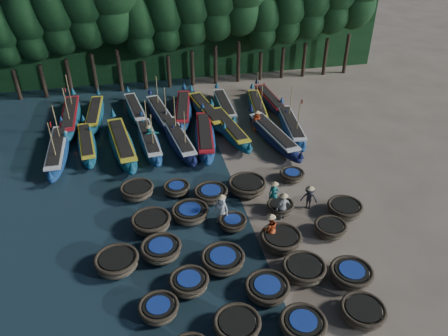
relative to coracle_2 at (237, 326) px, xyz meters
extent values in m
plane|color=gray|center=(2.56, 8.84, -0.46)|extent=(120.00, 120.00, 0.00)
cube|color=black|center=(2.56, 32.34, 4.54)|extent=(40.00, 3.00, 10.00)
ellipsoid|color=brown|center=(0.00, 0.00, -0.10)|extent=(2.35, 2.35, 0.72)
torus|color=#342D1F|center=(0.00, 0.00, 0.24)|extent=(2.10, 2.10, 0.22)
cylinder|color=black|center=(0.00, 0.00, 0.28)|extent=(1.58, 1.58, 0.07)
ellipsoid|color=brown|center=(2.77, -0.58, -0.12)|extent=(2.39, 2.39, 0.70)
torus|color=#342D1F|center=(2.77, -0.58, 0.21)|extent=(2.07, 2.07, 0.21)
cylinder|color=black|center=(2.77, -0.58, 0.25)|extent=(1.56, 1.56, 0.06)
cylinder|color=navy|center=(2.77, -0.58, 0.30)|extent=(1.20, 1.20, 0.04)
ellipsoid|color=brown|center=(5.66, -0.45, -0.15)|extent=(2.24, 2.24, 0.62)
torus|color=#342D1F|center=(5.66, -0.45, 0.14)|extent=(2.06, 2.06, 0.19)
cylinder|color=black|center=(5.66, -0.45, 0.18)|extent=(1.57, 1.57, 0.06)
ellipsoid|color=brown|center=(-3.20, 1.70, -0.17)|extent=(2.08, 2.08, 0.59)
torus|color=#342D1F|center=(-3.20, 1.70, 0.11)|extent=(1.86, 1.86, 0.18)
cylinder|color=black|center=(-3.20, 1.70, 0.15)|extent=(1.41, 1.41, 0.05)
cylinder|color=navy|center=(-3.20, 1.70, 0.18)|extent=(1.08, 1.08, 0.04)
ellipsoid|color=brown|center=(-1.64, 2.92, -0.14)|extent=(2.07, 2.07, 0.64)
torus|color=#342D1F|center=(-1.64, 2.92, 0.16)|extent=(1.95, 1.95, 0.19)
cylinder|color=black|center=(-1.64, 2.92, 0.19)|extent=(1.47, 1.47, 0.06)
cylinder|color=navy|center=(-1.64, 2.92, 0.23)|extent=(1.13, 1.13, 0.04)
ellipsoid|color=brown|center=(1.89, 1.76, -0.15)|extent=(2.54, 2.54, 0.62)
torus|color=#342D1F|center=(1.89, 1.76, 0.14)|extent=(2.14, 2.14, 0.19)
cylinder|color=black|center=(1.89, 1.76, 0.18)|extent=(1.63, 1.63, 0.06)
cylinder|color=navy|center=(1.89, 1.76, 0.21)|extent=(1.26, 1.26, 0.04)
ellipsoid|color=brown|center=(4.03, 2.53, -0.13)|extent=(2.64, 2.64, 0.67)
torus|color=#342D1F|center=(4.03, 2.53, 0.19)|extent=(2.20, 2.20, 0.20)
cylinder|color=black|center=(4.03, 2.53, 0.23)|extent=(1.68, 1.68, 0.06)
ellipsoid|color=brown|center=(6.14, 1.69, -0.11)|extent=(2.35, 2.35, 0.71)
torus|color=#342D1F|center=(6.14, 1.69, 0.22)|extent=(2.14, 2.14, 0.21)
cylinder|color=black|center=(6.14, 1.69, 0.27)|extent=(1.62, 1.62, 0.06)
cylinder|color=navy|center=(6.14, 1.69, 0.31)|extent=(1.24, 1.24, 0.04)
ellipsoid|color=brown|center=(-4.99, 4.98, -0.09)|extent=(2.48, 2.48, 0.74)
torus|color=#342D1F|center=(-4.99, 4.98, 0.25)|extent=(2.27, 2.27, 0.22)
cylinder|color=black|center=(-4.99, 4.98, 0.30)|extent=(1.71, 1.71, 0.07)
ellipsoid|color=brown|center=(-2.73, 5.43, -0.11)|extent=(2.44, 2.44, 0.71)
torus|color=#342D1F|center=(-2.73, 5.43, 0.22)|extent=(2.17, 2.17, 0.21)
cylinder|color=black|center=(-2.73, 5.43, 0.26)|extent=(1.64, 1.64, 0.06)
cylinder|color=navy|center=(-2.73, 5.43, 0.31)|extent=(1.27, 1.27, 0.04)
ellipsoid|color=brown|center=(0.26, 4.04, -0.13)|extent=(2.45, 2.45, 0.67)
torus|color=#342D1F|center=(0.26, 4.04, 0.18)|extent=(2.27, 2.27, 0.20)
cylinder|color=black|center=(0.26, 4.04, 0.22)|extent=(1.73, 1.73, 0.06)
cylinder|color=navy|center=(0.26, 4.04, 0.27)|extent=(1.33, 1.33, 0.04)
ellipsoid|color=brown|center=(3.61, 4.82, -0.10)|extent=(2.24, 2.24, 0.72)
torus|color=#342D1F|center=(3.61, 4.82, 0.24)|extent=(2.26, 2.26, 0.22)
cylinder|color=black|center=(3.61, 4.82, 0.28)|extent=(1.71, 1.71, 0.07)
ellipsoid|color=brown|center=(6.62, 5.16, -0.15)|extent=(2.20, 2.20, 0.64)
torus|color=#342D1F|center=(6.62, 5.16, 0.15)|extent=(1.83, 1.83, 0.19)
cylinder|color=black|center=(6.62, 5.16, 0.19)|extent=(1.37, 1.37, 0.06)
ellipsoid|color=brown|center=(-3.07, 7.72, -0.09)|extent=(2.13, 2.13, 0.76)
torus|color=#342D1F|center=(-3.07, 7.72, 0.27)|extent=(2.28, 2.28, 0.23)
cylinder|color=black|center=(-3.07, 7.72, 0.31)|extent=(1.72, 1.72, 0.07)
ellipsoid|color=brown|center=(-0.79, 8.18, -0.13)|extent=(2.69, 2.69, 0.67)
torus|color=#342D1F|center=(-0.79, 8.18, 0.19)|extent=(2.20, 2.20, 0.20)
cylinder|color=black|center=(-0.79, 8.18, 0.23)|extent=(1.67, 1.67, 0.06)
cylinder|color=navy|center=(-0.79, 8.18, 0.27)|extent=(1.29, 1.29, 0.04)
ellipsoid|color=brown|center=(1.45, 6.88, -0.18)|extent=(1.82, 1.82, 0.57)
torus|color=#342D1F|center=(1.45, 6.88, 0.08)|extent=(1.63, 1.63, 0.17)
cylinder|color=black|center=(1.45, 6.88, 0.12)|extent=(1.22, 1.22, 0.05)
cylinder|color=navy|center=(1.45, 6.88, 0.15)|extent=(0.94, 0.94, 0.03)
ellipsoid|color=brown|center=(4.54, 7.62, -0.17)|extent=(1.87, 1.87, 0.59)
torus|color=#342D1F|center=(4.54, 7.62, 0.10)|extent=(1.64, 1.64, 0.18)
cylinder|color=black|center=(4.54, 7.62, 0.14)|extent=(1.22, 1.22, 0.05)
ellipsoid|color=brown|center=(8.16, 6.59, -0.12)|extent=(2.47, 2.47, 0.69)
torus|color=#342D1F|center=(8.16, 6.59, 0.20)|extent=(2.09, 2.09, 0.21)
cylinder|color=black|center=(8.16, 6.59, 0.24)|extent=(1.58, 1.58, 0.06)
ellipsoid|color=brown|center=(-3.68, 11.07, -0.10)|extent=(2.25, 2.25, 0.72)
torus|color=#342D1F|center=(-3.68, 11.07, 0.23)|extent=(2.13, 2.13, 0.22)
cylinder|color=black|center=(-3.68, 11.07, 0.28)|extent=(1.60, 1.60, 0.07)
ellipsoid|color=brown|center=(-1.24, 10.87, -0.17)|extent=(1.95, 1.95, 0.59)
torus|color=#342D1F|center=(-1.24, 10.87, 0.10)|extent=(1.70, 1.70, 0.18)
cylinder|color=black|center=(-1.24, 10.87, 0.14)|extent=(1.28, 1.28, 0.05)
cylinder|color=navy|center=(-1.24, 10.87, 0.18)|extent=(0.98, 0.98, 0.04)
ellipsoid|color=brown|center=(0.77, 9.83, -0.14)|extent=(2.41, 2.41, 0.64)
torus|color=#342D1F|center=(0.77, 9.83, 0.16)|extent=(2.13, 2.13, 0.19)
cylinder|color=black|center=(0.77, 9.83, 0.20)|extent=(1.62, 1.62, 0.06)
cylinder|color=navy|center=(0.77, 9.83, 0.23)|extent=(1.25, 1.25, 0.04)
ellipsoid|color=brown|center=(3.16, 10.10, -0.10)|extent=(2.58, 2.58, 0.72)
torus|color=#342D1F|center=(3.16, 10.10, 0.24)|extent=(2.45, 2.45, 0.22)
cylinder|color=black|center=(3.16, 10.10, 0.28)|extent=(1.87, 1.87, 0.07)
ellipsoid|color=brown|center=(6.40, 10.75, -0.17)|extent=(1.81, 1.81, 0.58)
torus|color=#342D1F|center=(6.40, 10.75, 0.10)|extent=(1.66, 1.66, 0.18)
cylinder|color=black|center=(6.40, 10.75, 0.13)|extent=(1.24, 1.24, 0.05)
cylinder|color=navy|center=(6.40, 10.75, 0.17)|extent=(0.95, 0.95, 0.04)
ellipsoid|color=navy|center=(-8.97, 17.08, 0.05)|extent=(1.50, 8.19, 1.02)
cone|color=navy|center=(-8.98, 21.07, 0.71)|extent=(0.45, 0.45, 0.61)
cone|color=navy|center=(-8.95, 13.09, 0.66)|extent=(0.45, 0.45, 0.51)
cube|color=silver|center=(-8.97, 17.08, 0.48)|extent=(1.09, 6.35, 0.12)
cube|color=black|center=(-8.97, 17.08, 0.56)|extent=(0.81, 5.53, 0.10)
cylinder|color=#997F4C|center=(-8.87, 18.31, 1.68)|extent=(0.07, 0.24, 2.86)
cylinder|color=#997F4C|center=(-8.86, 15.55, 1.68)|extent=(0.07, 0.24, 2.86)
plane|color=red|center=(-8.70, 15.55, 2.93)|extent=(0.00, 0.36, 0.36)
ellipsoid|color=#10485B|center=(-6.99, 17.84, -0.02)|extent=(2.06, 7.27, 0.90)
cone|color=#10485B|center=(-7.37, 21.31, 0.57)|extent=(0.39, 0.39, 0.54)
cone|color=#10485B|center=(-6.61, 14.37, 0.52)|extent=(0.39, 0.39, 0.45)
cube|color=gold|center=(-6.99, 17.84, 0.36)|extent=(1.54, 5.62, 0.11)
cube|color=black|center=(-6.99, 17.84, 0.43)|extent=(1.22, 4.89, 0.09)
ellipsoid|color=#10485B|center=(-4.45, 17.15, 0.08)|extent=(2.75, 8.87, 1.09)
cone|color=#10485B|center=(-5.03, 21.37, 0.79)|extent=(0.48, 0.48, 0.66)
cone|color=#10485B|center=(-3.87, 12.93, 0.74)|extent=(0.48, 0.48, 0.55)
cube|color=gold|center=(-4.45, 17.15, 0.54)|extent=(2.06, 6.87, 0.13)
cube|color=black|center=(-4.45, 17.15, 0.63)|extent=(1.65, 5.96, 0.11)
ellipsoid|color=navy|center=(-2.46, 17.30, 0.01)|extent=(2.05, 7.70, 0.95)
cone|color=navy|center=(-2.80, 20.99, 0.63)|extent=(0.42, 0.42, 0.57)
cone|color=navy|center=(-2.13, 13.60, 0.58)|extent=(0.42, 0.42, 0.48)
cube|color=silver|center=(-2.46, 17.30, 0.41)|extent=(1.52, 5.96, 0.11)
cube|color=black|center=(-2.46, 17.30, 0.49)|extent=(1.20, 5.18, 0.10)
cylinder|color=#997F4C|center=(-2.47, 18.44, 1.53)|extent=(0.07, 0.23, 2.66)
cylinder|color=#997F4C|center=(-2.24, 15.89, 1.53)|extent=(0.07, 0.23, 2.66)
plane|color=red|center=(-2.10, 15.90, 2.69)|extent=(0.00, 0.33, 0.33)
ellipsoid|color=#10133D|center=(-0.29, 16.94, 0.04)|extent=(2.53, 8.18, 1.01)
cone|color=#10133D|center=(-0.82, 20.83, 0.69)|extent=(0.44, 0.44, 0.60)
cone|color=#10133D|center=(0.25, 13.05, 0.64)|extent=(0.44, 0.44, 0.50)
cube|color=silver|center=(-0.29, 16.94, 0.46)|extent=(1.89, 6.33, 0.12)
cube|color=black|center=(-0.29, 16.94, 0.54)|extent=(1.51, 5.49, 0.10)
cylinder|color=#997F4C|center=(-0.35, 18.15, 1.65)|extent=(0.07, 0.24, 2.82)
cylinder|color=#997F4C|center=(0.02, 15.46, 1.65)|extent=(0.07, 0.24, 2.82)
plane|color=red|center=(0.17, 15.48, 2.88)|extent=(0.00, 0.35, 0.35)
ellipsoid|color=navy|center=(1.71, 17.03, 0.06)|extent=(2.61, 8.50, 1.05)
cone|color=navy|center=(2.26, 21.08, 0.74)|extent=(0.46, 0.46, 0.63)
cone|color=navy|center=(1.17, 12.98, 0.69)|extent=(0.46, 0.46, 0.52)
cube|color=#A3141B|center=(1.71, 17.03, 0.50)|extent=(1.96, 6.58, 0.13)
cube|color=black|center=(1.71, 17.03, 0.58)|extent=(1.56, 5.71, 0.10)
ellipsoid|color=#10485B|center=(3.76, 17.87, 0.05)|extent=(2.67, 8.29, 1.02)
cone|color=#10485B|center=(3.17, 21.81, 0.71)|extent=(0.45, 0.45, 0.61)
cone|color=#10485B|center=(4.36, 13.94, 0.66)|extent=(0.45, 0.45, 0.51)
cube|color=gold|center=(3.76, 17.87, 0.47)|extent=(2.00, 6.41, 0.12)
cube|color=black|center=(3.76, 17.87, 0.56)|extent=(1.61, 5.57, 0.10)
ellipsoid|color=#10133D|center=(6.79, 15.99, 0.06)|extent=(2.81, 8.48, 1.04)
cone|color=#10133D|center=(6.15, 20.01, 0.74)|extent=(0.46, 0.46, 0.63)
cone|color=#10133D|center=(7.44, 11.97, 0.68)|extent=(0.46, 0.46, 0.52)
cube|color=silver|center=(6.79, 15.99, 0.50)|extent=(2.11, 6.56, 0.13)
cube|color=black|center=(6.79, 15.99, 0.58)|extent=(1.70, 5.69, 0.10)
ellipsoid|color=navy|center=(8.67, 17.21, 0.03)|extent=(2.38, 7.98, 0.98)
cone|color=navy|center=(9.15, 21.01, 0.67)|extent=(0.43, 0.43, 0.59)
cone|color=navy|center=(8.19, 13.40, 0.62)|extent=(0.43, 0.43, 0.49)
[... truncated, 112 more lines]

